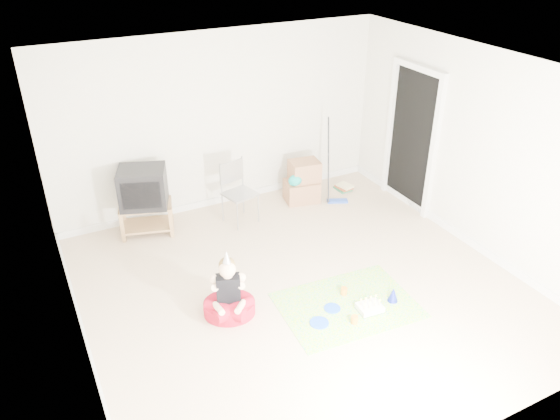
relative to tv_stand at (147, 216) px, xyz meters
name	(u,v)px	position (x,y,z in m)	size (l,w,h in m)	color
ground	(302,288)	(1.30, -2.12, -0.26)	(5.00, 5.00, 0.00)	beige
doorway_recess	(412,140)	(3.78, -0.92, 0.76)	(0.02, 0.90, 2.05)	black
tv_stand	(147,216)	(0.00, 0.00, 0.00)	(0.80, 0.62, 0.44)	olive
crt_tv	(143,187)	(0.00, 0.00, 0.45)	(0.62, 0.51, 0.53)	black
folding_chair	(240,194)	(1.28, -0.31, 0.18)	(0.50, 0.48, 0.92)	#9C9CA2
cardboard_boxes	(302,182)	(2.40, -0.13, 0.04)	(0.58, 0.48, 0.64)	#986949
floor_mop	(338,187)	(2.86, -0.44, 0.00)	(0.34, 0.40, 1.28)	blue
book_pile	(343,187)	(3.17, -0.12, -0.22)	(0.23, 0.28, 0.09)	#236B45
seated_woman	(229,300)	(0.34, -2.15, -0.08)	(0.74, 0.74, 0.83)	#B01026
party_mat	(347,305)	(1.60, -2.64, -0.26)	(1.53, 1.11, 0.01)	#EE3274
birthday_cake	(370,308)	(1.77, -2.83, -0.23)	(0.29, 0.24, 0.14)	white
blue_plate_near	(332,308)	(1.41, -2.62, -0.25)	(0.19, 0.19, 0.01)	blue
blue_plate_far	(319,323)	(1.15, -2.76, -0.25)	(0.21, 0.21, 0.01)	blue
orange_cup_near	(344,291)	(1.67, -2.45, -0.21)	(0.08, 0.08, 0.09)	orange
orange_cup_far	(354,320)	(1.50, -2.93, -0.21)	(0.08, 0.08, 0.09)	orange
blue_party_hat	(393,294)	(2.11, -2.81, -0.17)	(0.12, 0.12, 0.18)	#1A26BA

